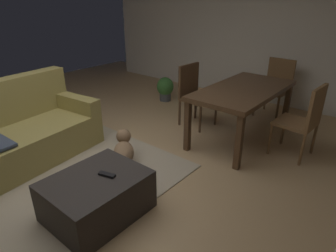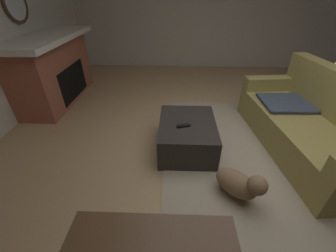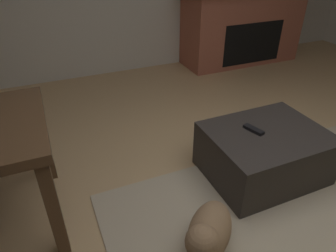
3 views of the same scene
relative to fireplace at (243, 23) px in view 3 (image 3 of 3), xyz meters
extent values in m
plane|color=tan|center=(1.66, 2.82, -0.57)|extent=(9.09, 9.09, 0.00)
cube|color=tan|center=(1.35, 2.99, -0.56)|extent=(2.60, 2.00, 0.01)
cube|color=#9E5642|center=(0.00, -0.02, -0.05)|extent=(1.70, 0.60, 1.05)
cube|color=black|center=(0.00, 0.24, -0.22)|extent=(0.94, 0.10, 0.56)
cube|color=#2D2826|center=(1.35, 2.26, -0.37)|extent=(0.86, 0.68, 0.39)
cube|color=black|center=(1.44, 2.21, -0.16)|extent=(0.09, 0.17, 0.02)
cube|color=#513823|center=(2.88, 2.37, -0.23)|extent=(0.07, 0.07, 0.68)
cube|color=#513823|center=(2.88, 1.64, -0.23)|extent=(0.07, 0.07, 0.68)
ellipsoid|color=#8C6B4C|center=(2.08, 2.71, -0.40)|extent=(0.47, 0.47, 0.24)
sphere|color=#8C6B4C|center=(2.22, 2.85, -0.27)|extent=(0.18, 0.18, 0.18)
camera|label=1|loc=(0.10, 0.39, 1.29)|focal=31.18mm
camera|label=2|loc=(3.50, 2.10, 1.19)|focal=22.50mm
camera|label=3|loc=(2.77, 3.70, 1.04)|focal=32.60mm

